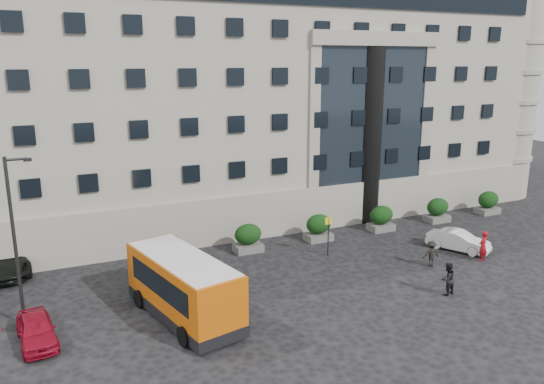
{
  "coord_description": "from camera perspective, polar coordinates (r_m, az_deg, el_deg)",
  "views": [
    {
      "loc": [
        -10.91,
        -22.2,
        12.05
      ],
      "look_at": [
        0.87,
        3.4,
        5.0
      ],
      "focal_mm": 35.0,
      "sensor_mm": 36.0,
      "label": 1
    }
  ],
  "objects": [
    {
      "name": "hedge_e",
      "position": [
        42.33,
        17.37,
        -1.84
      ],
      "size": [
        1.8,
        1.26,
        1.84
      ],
      "color": "#5B5B59",
      "rests_on": "ground"
    },
    {
      "name": "pedestrian_a",
      "position": [
        35.02,
        21.75,
        -5.44
      ],
      "size": [
        0.81,
        0.64,
        1.94
      ],
      "primitive_type": "imported",
      "rotation": [
        0.0,
        0.0,
        3.41
      ],
      "color": "maroon",
      "rests_on": "ground"
    },
    {
      "name": "entrance_column",
      "position": [
        40.15,
        10.42,
        5.87
      ],
      "size": [
        1.8,
        1.8,
        13.0
      ],
      "primitive_type": "cylinder",
      "color": "black",
      "rests_on": "ground"
    },
    {
      "name": "civic_building",
      "position": [
        47.43,
        -3.83,
        10.33
      ],
      "size": [
        44.0,
        24.0,
        18.0
      ],
      "primitive_type": "cube",
      "color": "#A09B8D",
      "rests_on": "ground"
    },
    {
      "name": "street_lamp",
      "position": [
        26.37,
        -25.86,
        -4.35
      ],
      "size": [
        1.16,
        0.18,
        8.0
      ],
      "color": "#262628",
      "rests_on": "ground"
    },
    {
      "name": "pedestrian_b",
      "position": [
        29.61,
        18.35,
        -8.87
      ],
      "size": [
        0.94,
        0.77,
        1.77
      ],
      "primitive_type": "imported",
      "rotation": [
        0.0,
        0.0,
        3.27
      ],
      "color": "black",
      "rests_on": "ground"
    },
    {
      "name": "hedge_f",
      "position": [
        45.9,
        22.22,
        -1.04
      ],
      "size": [
        1.8,
        1.26,
        1.84
      ],
      "color": "#5B5B59",
      "rests_on": "ground"
    },
    {
      "name": "red_truck",
      "position": [
        38.2,
        -27.09,
        -3.36
      ],
      "size": [
        3.33,
        6.2,
        3.2
      ],
      "rotation": [
        0.0,
        0.0,
        0.11
      ],
      "color": "maroon",
      "rests_on": "ground"
    },
    {
      "name": "hedge_c",
      "position": [
        36.38,
        5.03,
        -3.81
      ],
      "size": [
        1.8,
        1.26,
        1.84
      ],
      "color": "#5B5B59",
      "rests_on": "ground"
    },
    {
      "name": "white_taxi",
      "position": [
        36.55,
        19.4,
        -4.96
      ],
      "size": [
        3.06,
        4.13,
        1.3
      ],
      "primitive_type": "imported",
      "rotation": [
        0.0,
        0.0,
        0.49
      ],
      "color": "white",
      "rests_on": "ground"
    },
    {
      "name": "parked_car_d",
      "position": [
        34.65,
        -27.0,
        -6.51
      ],
      "size": [
        3.25,
        5.96,
        1.59
      ],
      "primitive_type": "imported",
      "rotation": [
        0.0,
        0.0,
        0.11
      ],
      "color": "black",
      "rests_on": "ground"
    },
    {
      "name": "pedestrian_c",
      "position": [
        33.28,
        16.75,
        -6.36
      ],
      "size": [
        1.11,
        0.76,
        1.58
      ],
      "primitive_type": "imported",
      "rotation": [
        0.0,
        0.0,
        2.97
      ],
      "color": "black",
      "rests_on": "ground"
    },
    {
      "name": "hedge_b",
      "position": [
        34.21,
        -2.59,
        -4.94
      ],
      "size": [
        1.8,
        1.26,
        1.84
      ],
      "color": "#5B5B59",
      "rests_on": "ground"
    },
    {
      "name": "minibus",
      "position": [
        25.82,
        -9.53,
        -9.82
      ],
      "size": [
        4.06,
        7.71,
        3.06
      ],
      "rotation": [
        0.0,
        0.0,
        0.22
      ],
      "color": "#C25309",
      "rests_on": "ground"
    },
    {
      "name": "parked_car_a",
      "position": [
        25.94,
        -24.01,
        -13.39
      ],
      "size": [
        1.83,
        3.81,
        1.25
      ],
      "primitive_type": "imported",
      "rotation": [
        0.0,
        0.0,
        0.1
      ],
      "color": "maroon",
      "rests_on": "ground"
    },
    {
      "name": "bus_stop_sign",
      "position": [
        33.41,
        6.09,
        -4.03
      ],
      "size": [
        0.5,
        0.08,
        2.52
      ],
      "color": "#262628",
      "rests_on": "ground"
    },
    {
      "name": "hedge_a",
      "position": [
        32.74,
        -11.1,
        -6.09
      ],
      "size": [
        1.8,
        1.26,
        1.84
      ],
      "color": "#5B5B59",
      "rests_on": "ground"
    },
    {
      "name": "hedge_d",
      "position": [
        39.12,
        11.67,
        -2.77
      ],
      "size": [
        1.8,
        1.26,
        1.84
      ],
      "color": "#5B5B59",
      "rests_on": "ground"
    },
    {
      "name": "ground",
      "position": [
        27.52,
        1.34,
        -11.93
      ],
      "size": [
        120.0,
        120.0,
        0.0
      ],
      "primitive_type": "plane",
      "color": "black",
      "rests_on": "ground"
    }
  ]
}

